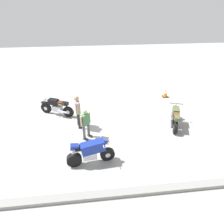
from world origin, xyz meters
TOP-DOWN VIEW (x-y plane):
  - ground_plane at (0.00, 0.00)m, footprint 40.00×40.00m
  - curb_edge at (0.00, 4.60)m, footprint 14.00×0.30m
  - motorcycle_blue_sportbike at (1.80, 2.97)m, footprint 1.96×0.70m
  - motorcycle_olive_vintage at (-2.59, 0.77)m, footprint 0.93×1.90m
  - motorcycle_black_cruiser at (3.68, -1.01)m, footprint 1.96×1.02m
  - person_in_gray_shirt at (2.40, 0.32)m, footprint 0.39×0.68m
  - person_in_green_shirt at (2.01, 1.32)m, footprint 0.52×0.54m
  - traffic_cone at (-3.34, -2.61)m, footprint 0.36×0.36m

SIDE VIEW (x-z plane):
  - ground_plane at x=0.00m, z-range 0.00..0.00m
  - curb_edge at x=0.00m, z-range 0.00..0.15m
  - traffic_cone at x=-3.34m, z-range 0.00..0.53m
  - motorcycle_olive_vintage at x=-2.59m, z-range -0.05..1.02m
  - motorcycle_black_cruiser at x=3.68m, z-range -0.02..1.06m
  - motorcycle_blue_sportbike at x=1.80m, z-range 0.02..1.17m
  - person_in_green_shirt at x=2.01m, z-range 0.09..1.67m
  - person_in_gray_shirt at x=2.40m, z-range 0.14..1.91m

